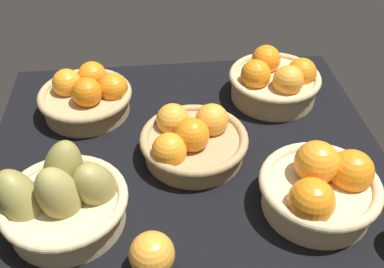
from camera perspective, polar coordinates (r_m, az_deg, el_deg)
market_tray at (r=99.67cm, az=-0.66°, el=-2.62°), size 84.00×72.00×3.00cm
basket_near_right at (r=109.88cm, az=-12.95°, el=4.69°), size 21.77×21.77×10.83cm
basket_near_left at (r=113.02cm, az=10.31°, el=6.56°), size 22.14×22.14×11.68cm
basket_far_right_pears at (r=84.60cm, az=-15.78°, el=-7.86°), size 25.52×22.62×15.45cm
basket_center at (r=94.79cm, az=-0.05°, el=-0.73°), size 22.62×22.62×10.60cm
basket_far_left at (r=86.64cm, az=15.77°, el=-6.46°), size 22.21×22.21×13.06cm
loose_orange_front_gap at (r=76.29cm, az=-5.02°, el=-14.71°), size 7.54×7.54×7.54cm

